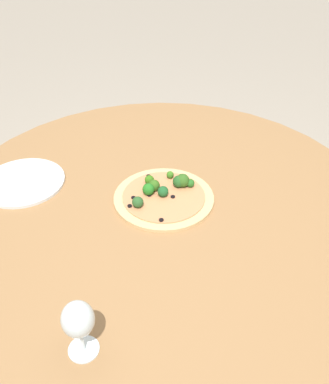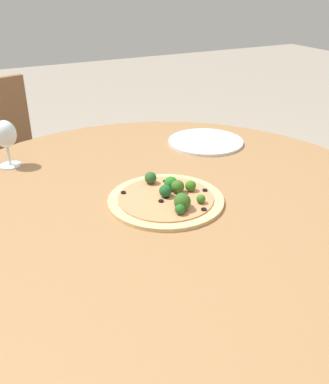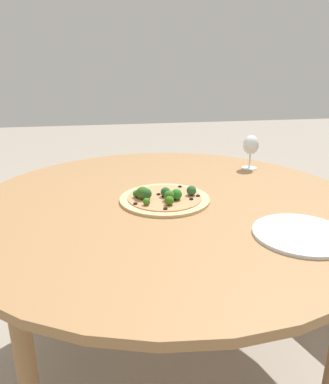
{
  "view_description": "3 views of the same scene",
  "coord_description": "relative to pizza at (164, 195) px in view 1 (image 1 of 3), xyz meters",
  "views": [
    {
      "loc": [
        0.59,
        0.86,
        1.56
      ],
      "look_at": [
        -0.01,
        0.0,
        0.76
      ],
      "focal_mm": 40.0,
      "sensor_mm": 36.0,
      "label": 1
    },
    {
      "loc": [
        -0.91,
        0.47,
        1.28
      ],
      "look_at": [
        -0.01,
        0.0,
        0.76
      ],
      "focal_mm": 40.0,
      "sensor_mm": 36.0,
      "label": 2
    },
    {
      "loc": [
        -0.21,
        -1.2,
        1.2
      ],
      "look_at": [
        -0.01,
        0.0,
        0.76
      ],
      "focal_mm": 35.0,
      "sensor_mm": 36.0,
      "label": 3
    }
  ],
  "objects": [
    {
      "name": "dining_table",
      "position": [
        0.01,
        0.0,
        -0.07
      ],
      "size": [
        1.38,
        1.38,
        0.73
      ],
      "color": "olive",
      "rests_on": "ground_plane"
    },
    {
      "name": "ground_plane",
      "position": [
        0.01,
        0.0,
        -0.75
      ],
      "size": [
        12.0,
        12.0,
        0.0
      ],
      "primitive_type": "plane",
      "color": "gray"
    },
    {
      "name": "plate_near",
      "position": [
        0.33,
        -0.33,
        -0.01
      ],
      "size": [
        0.27,
        0.27,
        0.01
      ],
      "color": "silver",
      "rests_on": "dining_table"
    },
    {
      "name": "wine_glass",
      "position": [
        0.44,
        0.33,
        0.09
      ],
      "size": [
        0.07,
        0.07,
        0.15
      ],
      "color": "silver",
      "rests_on": "dining_table"
    },
    {
      "name": "pizza",
      "position": [
        0.0,
        0.0,
        0.0
      ],
      "size": [
        0.31,
        0.31,
        0.06
      ],
      "color": "tan",
      "rests_on": "dining_table"
    }
  ]
}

